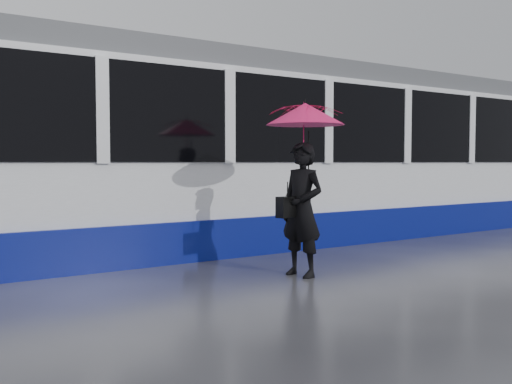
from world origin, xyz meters
TOP-DOWN VIEW (x-y plane):
  - ground at (0.00, 0.00)m, footprint 90.00×90.00m
  - rails at (0.00, 2.50)m, footprint 34.00×1.51m
  - tram at (-0.29, 2.50)m, footprint 26.00×2.56m
  - woman at (1.28, -0.45)m, footprint 0.54×0.71m
  - umbrella at (1.33, -0.45)m, footprint 1.22×1.22m
  - handbag at (1.06, -0.43)m, footprint 0.34×0.20m

SIDE VIEW (x-z plane):
  - ground at x=0.00m, z-range 0.00..0.00m
  - rails at x=0.00m, z-range 0.00..0.02m
  - woman at x=1.28m, z-range 0.00..1.76m
  - handbag at x=1.06m, z-range 0.70..1.15m
  - tram at x=-0.29m, z-range -0.04..3.31m
  - umbrella at x=1.33m, z-range 1.33..2.52m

